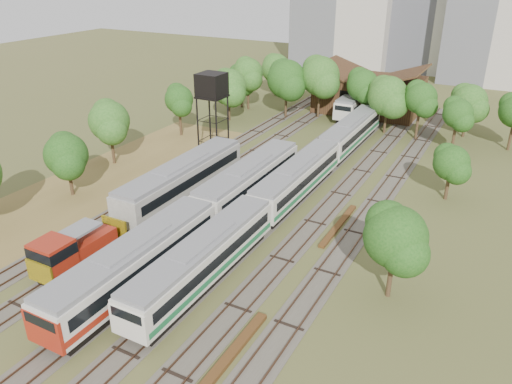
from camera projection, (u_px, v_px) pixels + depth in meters
The scene contains 15 objects.
ground at pixel (143, 308), 35.70m from camera, with size 240.00×240.00×0.00m, color #475123.
dry_grass_patch at pixel (55, 209), 49.81m from camera, with size 14.00×60.00×0.04m, color brown.
tracks at pixel (284, 182), 55.93m from camera, with size 24.60×80.00×0.19m.
railcar_red_set at pixel (201, 216), 44.08m from camera, with size 3.17×34.58×3.92m.
railcar_green_set at pixel (297, 179), 51.88m from camera, with size 2.95×52.07×3.65m.
railcar_rear at pixel (359, 101), 80.40m from camera, with size 3.02×16.08×3.74m.
shunter_locomotive at pixel (72, 252), 39.35m from camera, with size 2.70×8.10×3.53m.
old_grey_coach at pixel (183, 180), 51.01m from camera, with size 3.27×18.00×4.06m.
water_tower at pixel (212, 88), 58.53m from camera, with size 3.10×3.10×10.74m.
rail_pile_near at pixel (226, 361), 30.77m from camera, with size 0.66×9.90×0.33m, color brown.
rail_pile_far at pixel (338, 225), 46.58m from camera, with size 0.55×8.85×0.29m, color brown.
maintenance_shed at pixel (369, 94), 81.20m from camera, with size 16.45×11.55×7.58m.
tree_band_left at pixel (171, 106), 66.23m from camera, with size 8.19×72.31×7.94m.
tree_band_far at pixel (352, 87), 73.25m from camera, with size 44.28×8.78×9.52m.
tree_band_right at pixel (433, 172), 46.04m from camera, with size 5.32×37.96×7.28m.
Camera 1 is at (20.77, -21.59, 22.60)m, focal length 35.00 mm.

